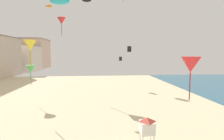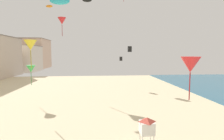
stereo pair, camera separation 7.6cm
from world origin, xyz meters
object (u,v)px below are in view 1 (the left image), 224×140
object	(u,v)px
kite_black_box	(120,59)
kite_cyan_parafoil	(60,1)
kite_green_delta	(30,69)
kite_black_box_2	(129,49)
kite_red_delta_3	(61,21)
lifeguard_stand	(147,126)
kite_yellow_delta	(30,45)
kite_black_parafoil	(87,0)
kite_orange_parafoil	(49,6)
kite_red_delta	(191,65)

from	to	relation	value
kite_black_box	kite_cyan_parafoil	distance (m)	22.41
kite_green_delta	kite_black_box_2	distance (m)	20.58
kite_black_box	kite_red_delta_3	size ratio (longest dim) A/B	0.24
kite_black_box	kite_black_box_2	bearing A→B (deg)	-53.39
lifeguard_stand	kite_green_delta	distance (m)	21.52
kite_cyan_parafoil	kite_yellow_delta	size ratio (longest dim) A/B	0.64
kite_red_delta_3	kite_black_parafoil	bearing A→B (deg)	-34.09
kite_black_box	kite_orange_parafoil	world-z (taller)	kite_orange_parafoil
kite_green_delta	kite_black_parafoil	distance (m)	16.64
kite_black_box_2	kite_red_delta_3	world-z (taller)	kite_red_delta_3
lifeguard_stand	kite_cyan_parafoil	size ratio (longest dim) A/B	1.07
kite_yellow_delta	kite_orange_parafoil	xyz separation A→B (m)	(-0.83, 13.51, 8.55)
kite_black_box	kite_orange_parafoil	bearing A→B (deg)	-168.60
kite_black_parafoil	kite_orange_parafoil	xyz separation A→B (m)	(-7.82, 2.64, -0.60)
kite_red_delta	kite_cyan_parafoil	bearing A→B (deg)	138.93
kite_red_delta	kite_yellow_delta	bearing A→B (deg)	142.88
kite_orange_parafoil	kite_black_box	bearing A→B (deg)	11.40
kite_red_delta	kite_black_box	world-z (taller)	kite_red_delta
kite_green_delta	kite_cyan_parafoil	size ratio (longest dim) A/B	1.33
kite_red_delta	lifeguard_stand	bearing A→B (deg)	160.70
kite_cyan_parafoil	kite_yellow_delta	world-z (taller)	kite_cyan_parafoil
kite_red_delta	kite_orange_parafoil	distance (m)	32.19
kite_black_box_2	kite_red_delta_3	bearing A→B (deg)	178.87
lifeguard_stand	kite_red_delta_3	size ratio (longest dim) A/B	0.64
kite_cyan_parafoil	kite_yellow_delta	distance (m)	7.14
kite_black_box	kite_red_delta_3	xyz separation A→B (m)	(-12.96, -1.94, 8.12)
kite_green_delta	kite_red_delta	bearing A→B (deg)	-43.23
kite_black_parafoil	kite_cyan_parafoil	distance (m)	13.70
kite_green_delta	kite_orange_parafoil	xyz separation A→B (m)	(0.88, 9.01, 12.08)
kite_black_box	kite_green_delta	distance (m)	20.15
lifeguard_stand	kite_red_delta	bearing A→B (deg)	2.32
kite_yellow_delta	kite_orange_parafoil	size ratio (longest dim) A/B	2.74
kite_cyan_parafoil	kite_yellow_delta	xyz separation A→B (m)	(-4.39, 2.01, -5.27)
lifeguard_stand	kite_red_delta_3	distance (m)	30.83
kite_cyan_parafoil	kite_orange_parafoil	xyz separation A→B (m)	(-5.22, 15.52, 3.28)
kite_black_parafoil	kite_red_delta_3	bearing A→B (deg)	145.91
lifeguard_stand	kite_green_delta	bearing A→B (deg)	154.99
kite_yellow_delta	kite_black_parafoil	bearing A→B (deg)	57.24
lifeguard_stand	kite_cyan_parafoil	xyz separation A→B (m)	(-8.49, 8.92, 12.28)
kite_black_parafoil	kite_red_delta_3	distance (m)	7.51
lifeguard_stand	kite_black_parafoil	xyz separation A→B (m)	(-5.89, 21.80, 16.16)
kite_orange_parafoil	kite_red_delta_3	world-z (taller)	kite_orange_parafoil
kite_black_box_2	kite_orange_parafoil	world-z (taller)	kite_orange_parafoil
kite_red_delta	kite_red_delta_3	bearing A→B (deg)	118.42
kite_green_delta	kite_black_box_2	xyz separation A→B (m)	(17.74, 9.85, 3.43)
kite_red_delta_3	kite_yellow_delta	bearing A→B (deg)	-95.51
lifeguard_stand	kite_red_delta	world-z (taller)	kite_red_delta
kite_black_box	kite_green_delta	world-z (taller)	kite_black_box
kite_orange_parafoil	kite_red_delta_3	distance (m)	3.70
kite_black_parafoil	kite_yellow_delta	bearing A→B (deg)	-122.76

